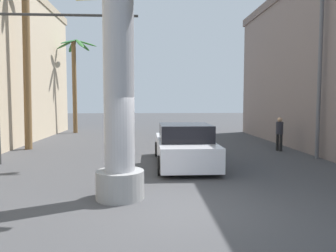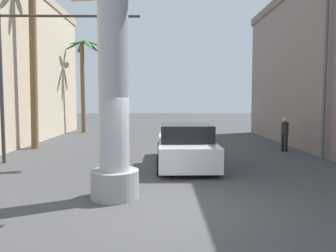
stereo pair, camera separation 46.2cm
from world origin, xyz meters
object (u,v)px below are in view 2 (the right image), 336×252
street_lamp (314,56)px  traffic_light_mast (45,57)px  palm_tree_mid_left (33,45)px  pedestrian_mid_right (285,132)px  neon_sign_pole (113,12)px  car_lead (185,146)px  palm_tree_far_left (83,72)px

street_lamp → traffic_light_mast: size_ratio=1.20×
palm_tree_mid_left → pedestrian_mid_right: bearing=-6.1°
neon_sign_pole → car_lead: bearing=64.0°
traffic_light_mast → palm_tree_far_left: size_ratio=0.82×
car_lead → pedestrian_mid_right: (4.94, 3.09, 0.24)m
palm_tree_far_left → street_lamp: bearing=-43.9°
car_lead → pedestrian_mid_right: size_ratio=3.15×
neon_sign_pole → traffic_light_mast: size_ratio=1.75×
car_lead → palm_tree_far_left: 14.72m
neon_sign_pole → street_lamp: neon_sign_pole is taller
neon_sign_pole → palm_tree_mid_left: bearing=121.4°
palm_tree_mid_left → traffic_light_mast: bearing=-63.6°
palm_tree_mid_left → pedestrian_mid_right: 13.01m
neon_sign_pole → street_lamp: 8.93m
pedestrian_mid_right → palm_tree_mid_left: bearing=173.9°
traffic_light_mast → pedestrian_mid_right: (10.28, 2.60, -3.12)m
car_lead → pedestrian_mid_right: bearing=32.0°
street_lamp → palm_tree_far_left: 16.63m
car_lead → street_lamp: bearing=10.6°
street_lamp → car_lead: 6.37m
street_lamp → palm_tree_mid_left: size_ratio=0.77×
palm_tree_far_left → palm_tree_mid_left: palm_tree_mid_left is taller
pedestrian_mid_right → palm_tree_far_left: bearing=141.1°
neon_sign_pole → car_lead: neon_sign_pole is taller
traffic_light_mast → palm_tree_mid_left: bearing=116.4°
neon_sign_pole → street_lamp: (7.28, 5.16, -0.33)m
street_lamp → pedestrian_mid_right: street_lamp is taller
traffic_light_mast → neon_sign_pole: bearing=-54.7°
car_lead → palm_tree_mid_left: palm_tree_mid_left is taller
neon_sign_pole → palm_tree_far_left: neon_sign_pole is taller
traffic_light_mast → car_lead: (5.35, -0.48, -3.36)m
street_lamp → palm_tree_mid_left: palm_tree_mid_left is taller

